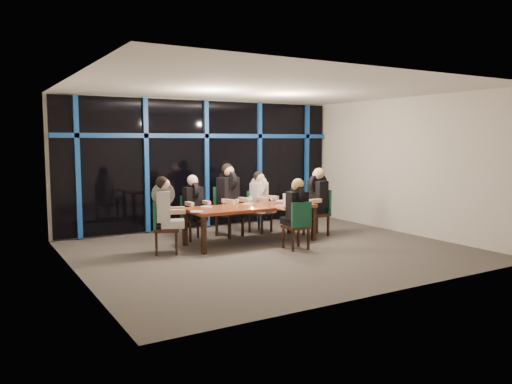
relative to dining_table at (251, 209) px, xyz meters
The scene contains 29 objects.
room 1.56m from the dining_table, 90.00° to the right, with size 7.04×7.00×3.02m.
window_wall 2.30m from the dining_table, 89.70° to the left, with size 6.86×0.43×2.94m.
dining_table is the anchor object (origin of this frame).
chair_far_left 1.29m from the dining_table, 132.64° to the left, with size 0.44×0.44×0.92m.
chair_far_mid 0.93m from the dining_table, 94.61° to the left, with size 0.61×0.61×1.07m.
chair_far_right 1.20m from the dining_table, 52.94° to the left, with size 0.56×0.56×0.94m.
chair_end_left 1.88m from the dining_table, behind, with size 0.57×0.57×0.96m.
chair_end_right 1.70m from the dining_table, ahead, with size 0.49×0.49×1.00m.
chair_near_mid 1.11m from the dining_table, 66.00° to the right, with size 0.45×0.45×0.92m.
diner_far_left 1.24m from the dining_table, 135.01° to the left, with size 0.47×0.58×0.90m.
diner_far_mid 0.90m from the dining_table, 93.40° to the left, with size 0.62×0.72×1.04m.
diner_far_right 1.17m from the dining_table, 49.56° to the left, with size 0.58×0.64×0.91m.
diner_end_left 1.82m from the dining_table, behind, with size 0.66×0.58×0.94m.
diner_end_right 1.63m from the dining_table, ahead, with size 0.63×0.51×0.97m.
diner_near_mid 1.05m from the dining_table, 64.05° to the right, with size 0.47×0.58×0.90m.
plate_far_left 0.90m from the dining_table, 160.38° to the left, with size 0.24×0.24×0.01m, color white.
plate_far_mid 0.32m from the dining_table, 70.51° to the left, with size 0.24×0.24×0.01m, color white.
plate_far_right 1.02m from the dining_table, 20.22° to the left, with size 0.24×0.24×0.01m, color white.
plate_end_left 1.29m from the dining_table, behind, with size 0.24×0.24×0.01m, color white.
plate_end_right 1.05m from the dining_table, ahead, with size 0.24×0.24×0.01m, color white.
plate_near_mid 0.61m from the dining_table, 37.28° to the right, with size 0.24×0.24×0.01m, color white.
wine_bottle 1.16m from the dining_table, ahead, with size 0.08×0.08×0.33m.
water_pitcher 0.78m from the dining_table, 10.36° to the right, with size 0.13×0.12×0.22m.
tea_light 0.36m from the dining_table, 116.03° to the right, with size 0.04×0.04×0.03m, color #FC9F4B.
wine_glass_a 0.45m from the dining_table, 162.02° to the right, with size 0.07×0.07×0.18m.
wine_glass_b 0.22m from the dining_table, 67.66° to the left, with size 0.07×0.07×0.19m.
wine_glass_c 0.49m from the dining_table, 14.18° to the right, with size 0.07×0.07×0.17m.
wine_glass_d 0.64m from the dining_table, behind, with size 0.07×0.07×0.18m.
wine_glass_e 0.94m from the dining_table, ahead, with size 0.06×0.06×0.16m.
Camera 1 is at (-4.94, -7.77, 2.07)m, focal length 35.00 mm.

